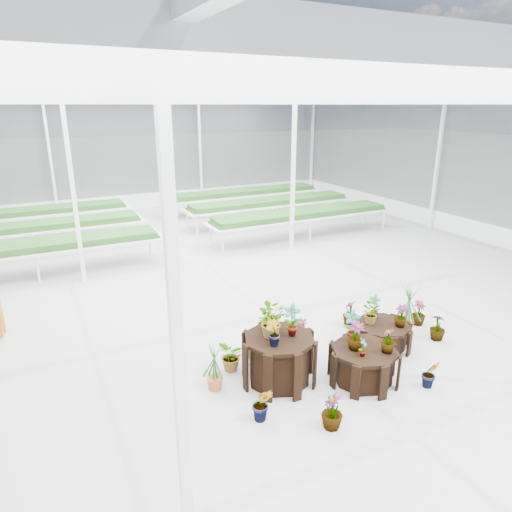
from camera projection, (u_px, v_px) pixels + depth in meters
name	position (u px, v px, depth m)	size (l,w,h in m)	color
ground_plane	(266.00, 322.00, 9.26)	(24.00, 24.00, 0.00)	gray
greenhouse_shell	(267.00, 214.00, 8.55)	(18.00, 24.00, 4.50)	white
steel_frame	(267.00, 214.00, 8.55)	(18.00, 24.00, 4.50)	silver
nursery_benches	(165.00, 223.00, 15.22)	(16.00, 7.00, 0.84)	silver
plinth_tall	(279.00, 359.00, 7.17)	(1.15, 1.15, 0.79)	black
plinth_mid	(363.00, 365.00, 7.21)	(1.08, 1.08, 0.57)	black
plinth_low	(382.00, 335.00, 8.24)	(1.01, 1.01, 0.46)	black
nursery_plants	(321.00, 334.00, 7.68)	(4.81, 2.74, 1.31)	#1C4B18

